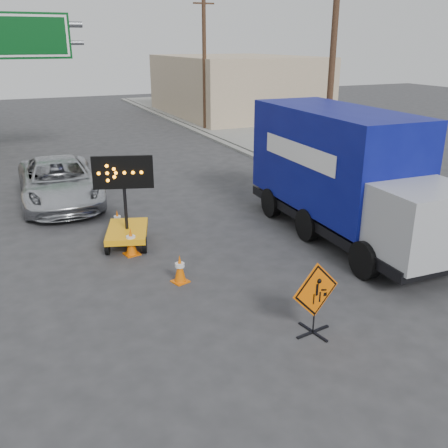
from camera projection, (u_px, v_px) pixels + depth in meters
ground at (277, 336)px, 10.18m from camera, size 100.00×100.00×0.00m
curb_right at (255, 157)px, 25.77m from camera, size 0.40×60.00×0.12m
sidewalk_right at (294, 153)px, 26.64m from camera, size 4.00×60.00×0.15m
building_right_far at (235, 86)px, 40.08m from camera, size 10.00×14.00×4.60m
utility_pole_near at (332, 67)px, 20.19m from camera, size 1.80×0.26×9.00m
utility_pole_far at (204, 58)px, 32.22m from camera, size 1.80×0.26×9.00m
construction_sign at (315, 297)px, 10.01m from camera, size 1.18×0.84×1.58m
arrow_board at (127, 225)px, 14.57m from camera, size 1.65×2.14×2.68m
pickup_truck at (59, 182)px, 18.32m from camera, size 2.82×5.91×1.63m
box_truck at (343, 182)px, 14.90m from camera, size 2.75×8.06×3.80m
cone_a at (180, 269)px, 12.36m from camera, size 0.47×0.47×0.73m
cone_b at (131, 241)px, 13.95m from camera, size 0.48×0.48×0.80m
cone_c at (118, 220)px, 15.80m from camera, size 0.37×0.37×0.67m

